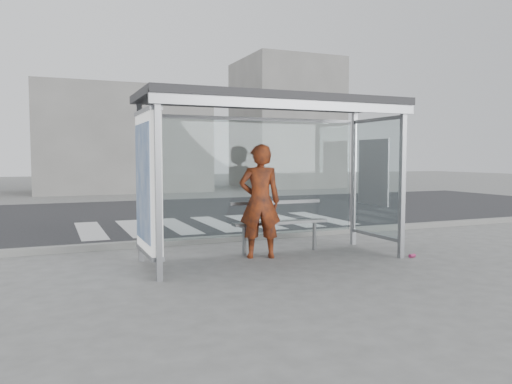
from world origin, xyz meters
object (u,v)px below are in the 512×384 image
bus_shelter (250,137)px  soda_can (412,256)px  person (260,201)px  bench (280,222)px

bus_shelter → soda_can: 3.33m
person → bench: size_ratio=1.08×
person → bench: bearing=-133.8°
soda_can → bench: bearing=145.5°
bench → soda_can: bearing=-34.5°
bus_shelter → soda_can: (2.57, -0.80, -1.95)m
bus_shelter → bench: size_ratio=2.45×
bench → bus_shelter: bearing=-148.1°
person → soda_can: bearing=173.6°
person → soda_can: person is taller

